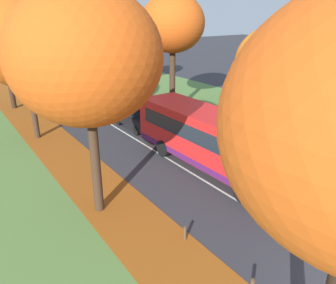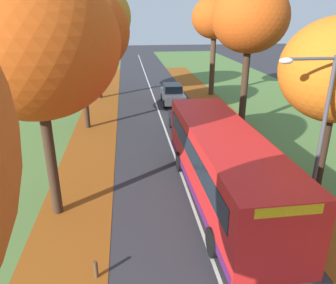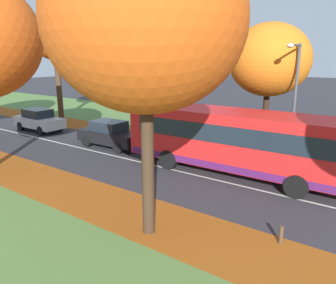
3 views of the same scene
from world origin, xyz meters
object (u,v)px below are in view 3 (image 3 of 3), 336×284
object	(u,v)px
tree_left_near	(145,23)
car_silver_following	(39,120)
tree_right_mid	(135,34)
bollard_third	(281,235)
streetlamp_right	(294,93)
bus	(234,139)
tree_right_near	(269,60)
car_black_lead	(110,134)
tree_right_far	(55,39)

from	to	relation	value
tree_left_near	car_silver_following	distance (m)	17.95
tree_right_mid	car_silver_following	size ratio (longest dim) A/B	2.14
bollard_third	tree_left_near	bearing A→B (deg)	115.52
streetlamp_right	bollard_third	bearing A→B (deg)	-165.40
tree_left_near	bus	distance (m)	7.95
bus	tree_right_near	bearing A→B (deg)	0.42
tree_right_near	bus	world-z (taller)	tree_right_near
tree_right_mid	bus	bearing A→B (deg)	-113.72
tree_right_mid	tree_right_near	bearing A→B (deg)	-89.55
tree_right_near	streetlamp_right	distance (m)	2.98
streetlamp_right	tree_left_near	bearing A→B (deg)	168.88
streetlamp_right	car_black_lead	xyz separation A→B (m)	(-2.44, 9.92, -2.92)
tree_right_near	bus	xyz separation A→B (m)	(-4.23, -0.03, -3.50)
tree_left_near	bollard_third	world-z (taller)	tree_left_near
bollard_third	car_black_lead	distance (m)	12.73
bus	car_silver_following	xyz separation A→B (m)	(0.20, 15.63, -0.89)
tree_left_near	tree_right_near	distance (m)	10.78
streetlamp_right	car_silver_following	distance (m)	17.87
tree_right_far	car_silver_following	bearing A→B (deg)	-145.10
tree_right_mid	car_silver_following	world-z (taller)	tree_right_mid
tree_right_far	tree_right_mid	bearing A→B (deg)	-90.83
tree_right_near	bollard_third	bearing A→B (deg)	-157.29
tree_right_far	bollard_third	world-z (taller)	tree_right_far
bus	car_silver_following	size ratio (longest dim) A/B	2.46
tree_right_near	bus	size ratio (longest dim) A/B	0.69
car_black_lead	tree_right_far	bearing A→B (deg)	67.65
tree_right_near	tree_right_mid	bearing A→B (deg)	90.45
tree_right_far	car_black_lead	xyz separation A→B (m)	(-4.28, -10.42, -5.96)
bollard_third	car_black_lead	size ratio (longest dim) A/B	0.14
bus	streetlamp_right	bearing A→B (deg)	-37.16
car_silver_following	tree_right_mid	bearing A→B (deg)	-57.28
car_black_lead	car_silver_following	world-z (taller)	same
tree_right_near	bollard_third	size ratio (longest dim) A/B	12.55
tree_left_near	bus	world-z (taller)	tree_left_near
tree_right_far	bus	world-z (taller)	tree_right_far
bollard_third	bus	xyz separation A→B (m)	(4.76, 3.73, 1.42)
streetlamp_right	tree_right_mid	bearing A→B (deg)	81.40
tree_right_far	car_silver_following	size ratio (longest dim) A/B	2.05
car_silver_following	bollard_third	bearing A→B (deg)	-104.37
tree_right_mid	car_black_lead	distance (m)	7.49
tree_left_near	car_silver_following	size ratio (longest dim) A/B	2.07
tree_left_near	bollard_third	distance (m)	7.23
tree_right_mid	car_black_lead	size ratio (longest dim) A/B	2.15
streetlamp_right	bus	xyz separation A→B (m)	(-2.45, 1.85, -2.03)
car_black_lead	bollard_third	bearing A→B (deg)	-112.00
tree_left_near	bus	size ratio (longest dim) A/B	0.84
tree_right_near	tree_right_mid	xyz separation A→B (m)	(-0.07, 9.44, 1.69)
tree_right_mid	bus	distance (m)	11.57
tree_left_near	car_black_lead	bearing A→B (deg)	51.45
tree_right_far	bus	bearing A→B (deg)	-103.07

